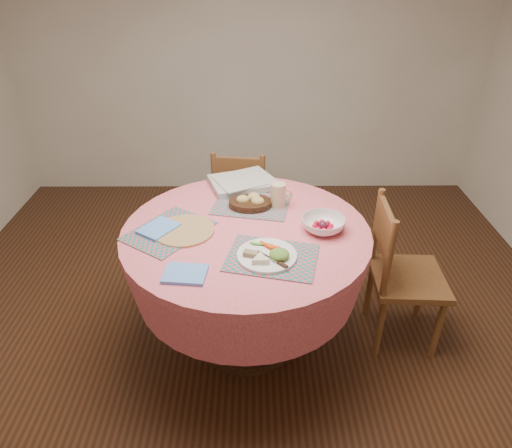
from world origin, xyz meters
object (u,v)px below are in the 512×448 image
(wicker_trivet, at_px, (184,231))
(bread_bowl, at_px, (251,202))
(chair_back, at_px, (241,201))
(fruit_bowl, at_px, (323,225))
(latte_mug, at_px, (278,195))
(dining_table, at_px, (246,261))
(chair_right, at_px, (400,272))
(dinner_plate, at_px, (269,254))

(wicker_trivet, height_order, bread_bowl, bread_bowl)
(chair_back, relative_size, wicker_trivet, 2.79)
(fruit_bowl, bearing_deg, chair_back, 115.50)
(latte_mug, bearing_deg, dining_table, -126.23)
(chair_back, bearing_deg, fruit_bowl, 122.58)
(dining_table, distance_m, fruit_bowl, 0.44)
(chair_right, bearing_deg, bread_bowl, 80.00)
(bread_bowl, height_order, latte_mug, latte_mug)
(latte_mug, bearing_deg, dinner_plate, -97.88)
(dining_table, bearing_deg, bread_bowl, 84.42)
(dining_table, relative_size, chair_right, 1.44)
(dining_table, distance_m, latte_mug, 0.39)
(fruit_bowl, bearing_deg, chair_right, 6.70)
(chair_back, bearing_deg, bread_bowl, 103.00)
(dining_table, bearing_deg, dinner_plate, -67.41)
(chair_back, xyz_separation_m, latte_mug, (0.22, -0.65, 0.38))
(chair_right, relative_size, wicker_trivet, 2.87)
(dinner_plate, xyz_separation_m, latte_mug, (0.07, 0.49, 0.05))
(dining_table, xyz_separation_m, wicker_trivet, (-0.31, -0.02, 0.20))
(chair_right, distance_m, fruit_bowl, 0.56)
(dining_table, height_order, wicker_trivet, wicker_trivet)
(dinner_plate, distance_m, fruit_bowl, 0.37)
(chair_right, height_order, bread_bowl, chair_right)
(chair_back, height_order, fruit_bowl, chair_back)
(chair_back, bearing_deg, chair_right, 143.24)
(dining_table, height_order, chair_right, chair_right)
(fruit_bowl, bearing_deg, dinner_plate, -138.97)
(dinner_plate, relative_size, fruit_bowl, 1.06)
(chair_right, xyz_separation_m, latte_mug, (-0.66, 0.19, 0.37))
(dining_table, relative_size, wicker_trivet, 4.13)
(chair_back, distance_m, wicker_trivet, 0.99)
(dining_table, distance_m, chair_right, 0.84)
(bread_bowl, bearing_deg, chair_right, -12.83)
(chair_right, distance_m, latte_mug, 0.78)
(chair_right, bearing_deg, dining_table, 95.70)
(dining_table, bearing_deg, chair_right, 2.86)
(chair_right, xyz_separation_m, wicker_trivet, (-1.13, -0.06, 0.31))
(chair_right, relative_size, latte_mug, 6.67)
(dining_table, xyz_separation_m, chair_right, (0.83, 0.04, -0.11))
(dining_table, relative_size, bread_bowl, 5.39)
(dining_table, bearing_deg, fruit_bowl, -1.70)
(dinner_plate, distance_m, bread_bowl, 0.48)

